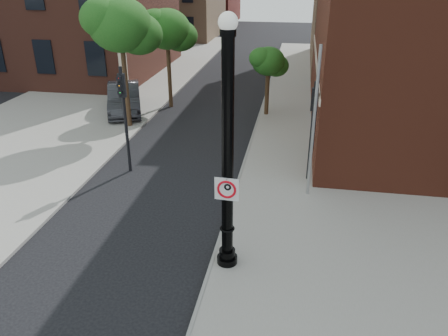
% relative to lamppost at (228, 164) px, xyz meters
% --- Properties ---
extents(ground, '(120.00, 120.00, 0.00)m').
position_rel_lamppost_xyz_m(ground, '(-2.49, -0.77, -3.27)').
color(ground, black).
rests_on(ground, ground).
extents(sidewalk_right, '(8.00, 60.00, 0.12)m').
position_rel_lamppost_xyz_m(sidewalk_right, '(3.51, 9.23, -3.21)').
color(sidewalk_right, gray).
rests_on(sidewalk_right, ground).
extents(sidewalk_left, '(10.00, 50.00, 0.12)m').
position_rel_lamppost_xyz_m(sidewalk_left, '(-11.49, 17.23, -3.21)').
color(sidewalk_left, gray).
rests_on(sidewalk_left, ground).
extents(curb_edge, '(0.10, 60.00, 0.14)m').
position_rel_lamppost_xyz_m(curb_edge, '(-0.44, 9.23, -3.20)').
color(curb_edge, gray).
rests_on(curb_edge, ground).
extents(lamppost, '(0.60, 0.60, 7.08)m').
position_rel_lamppost_xyz_m(lamppost, '(0.00, 0.00, 0.00)').
color(lamppost, black).
rests_on(lamppost, ground).
extents(no_parking_sign, '(0.66, 0.09, 0.66)m').
position_rel_lamppost_xyz_m(no_parking_sign, '(0.01, -0.18, -0.64)').
color(no_parking_sign, white).
rests_on(no_parking_sign, ground).
extents(parked_car, '(3.56, 5.46, 1.70)m').
position_rel_lamppost_xyz_m(parked_car, '(-8.40, 13.34, -2.42)').
color(parked_car, '#2B2B2F').
rests_on(parked_car, ground).
extents(traffic_signal_left, '(0.33, 0.39, 4.45)m').
position_rel_lamppost_xyz_m(traffic_signal_left, '(-5.15, 5.64, -0.27)').
color(traffic_signal_left, black).
rests_on(traffic_signal_left, ground).
extents(traffic_signal_right, '(0.27, 0.34, 4.12)m').
position_rel_lamppost_xyz_m(traffic_signal_right, '(2.31, 5.96, -0.49)').
color(traffic_signal_right, black).
rests_on(traffic_signal_right, ground).
extents(utility_pole, '(0.11, 0.11, 5.65)m').
position_rel_lamppost_xyz_m(utility_pole, '(2.31, 4.68, -0.44)').
color(utility_pole, '#999999').
rests_on(utility_pole, ground).
extents(street_tree_a, '(3.69, 3.33, 6.65)m').
position_rel_lamppost_xyz_m(street_tree_a, '(-7.11, 10.89, 1.99)').
color(street_tree_a, black).
rests_on(street_tree_a, ground).
extents(street_tree_b, '(3.20, 2.89, 5.77)m').
position_rel_lamppost_xyz_m(street_tree_b, '(-6.00, 14.95, 1.29)').
color(street_tree_b, black).
rests_on(street_tree_b, ground).
extents(street_tree_c, '(2.19, 1.98, 3.94)m').
position_rel_lamppost_xyz_m(street_tree_c, '(-0.05, 14.12, -0.17)').
color(street_tree_c, black).
rests_on(street_tree_c, ground).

